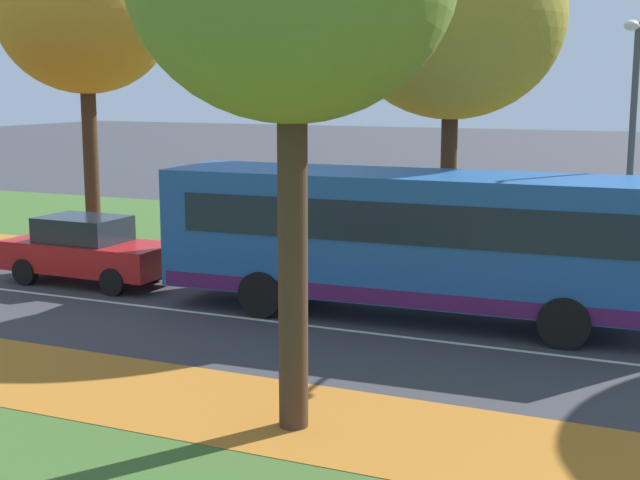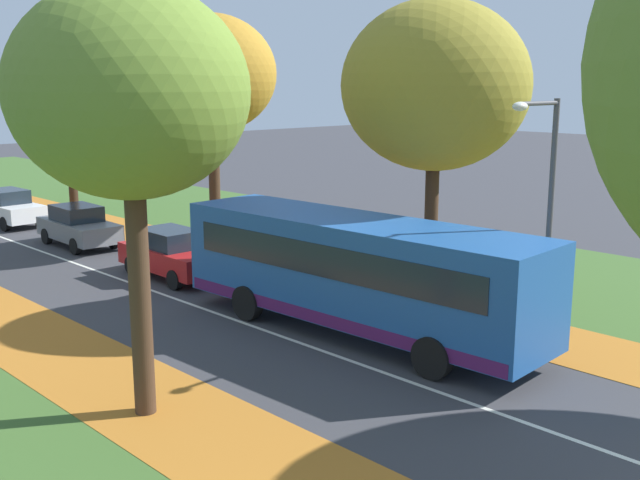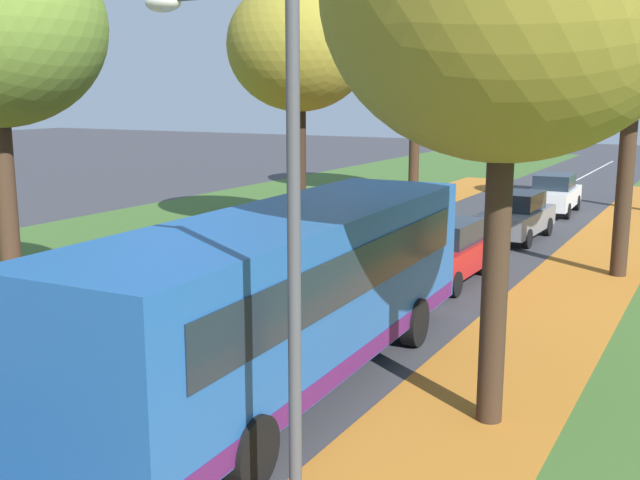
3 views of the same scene
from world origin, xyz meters
TOP-DOWN VIEW (x-y plane):
  - grass_verge_left at (-9.20, 20.00)m, footprint 12.00×90.00m
  - leaf_litter_left at (-4.60, 14.00)m, footprint 2.80×60.00m
  - leaf_litter_right at (4.60, 14.00)m, footprint 2.80×60.00m
  - road_centre_line at (0.00, 20.00)m, footprint 0.12×80.00m
  - tree_left_mid at (-5.24, 22.94)m, footprint 4.88×4.88m
  - tree_left_far at (-5.39, 33.83)m, footprint 5.45×5.45m
  - tree_right_mid at (5.36, 22.10)m, footprint 4.96×4.96m
  - streetlamp_right at (3.67, 7.10)m, footprint 1.89×0.28m
  - bus at (1.56, 11.05)m, footprint 2.95×10.49m
  - car_red_lead at (1.38, 19.18)m, footprint 1.83×4.22m
  - car_grey_following at (1.52, 25.97)m, footprint 1.89×4.25m
  - car_white_third_in_line at (1.41, 32.49)m, footprint 1.91×4.26m

SIDE VIEW (x-z plane):
  - road_centre_line at x=0.00m, z-range 0.00..0.01m
  - grass_verge_left at x=-9.20m, z-range 0.00..0.01m
  - leaf_litter_left at x=-4.60m, z-range 0.01..0.01m
  - leaf_litter_right at x=4.60m, z-range 0.01..0.01m
  - car_red_lead at x=1.38m, z-range 0.00..1.62m
  - car_grey_following at x=1.52m, z-range 0.00..1.62m
  - car_white_third_in_line at x=1.41m, z-range 0.00..1.62m
  - bus at x=1.56m, z-range 0.21..3.19m
  - streetlamp_right at x=3.67m, z-range 0.74..6.74m
  - tree_left_mid at x=-5.24m, z-range 2.12..10.82m
  - tree_right_mid at x=5.36m, z-range 2.20..11.14m
  - tree_left_far at x=-5.39m, z-range 2.46..12.37m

